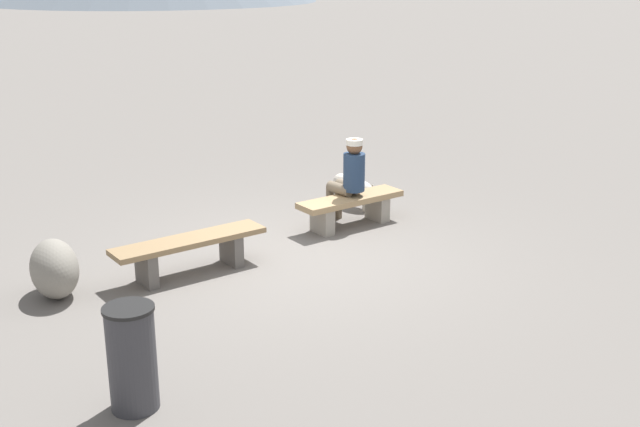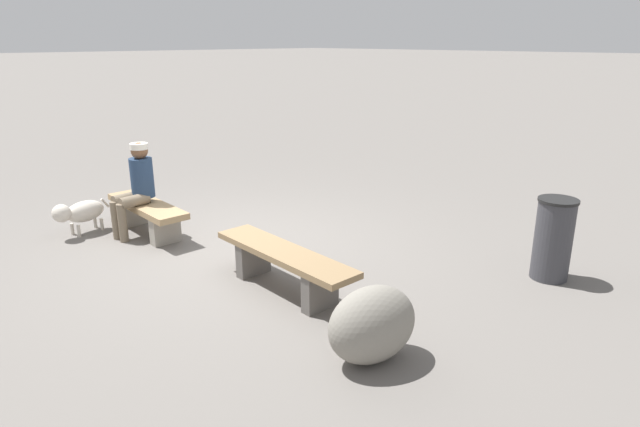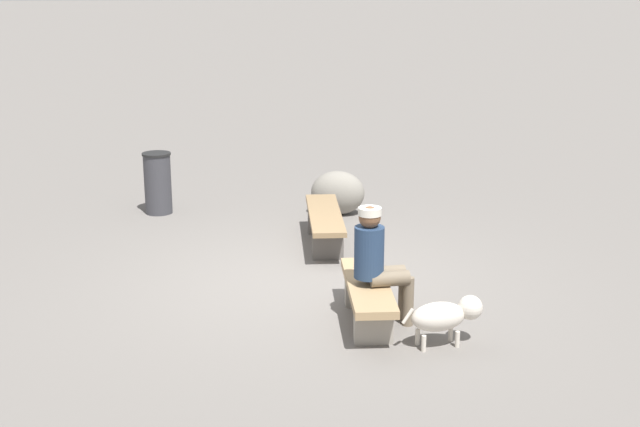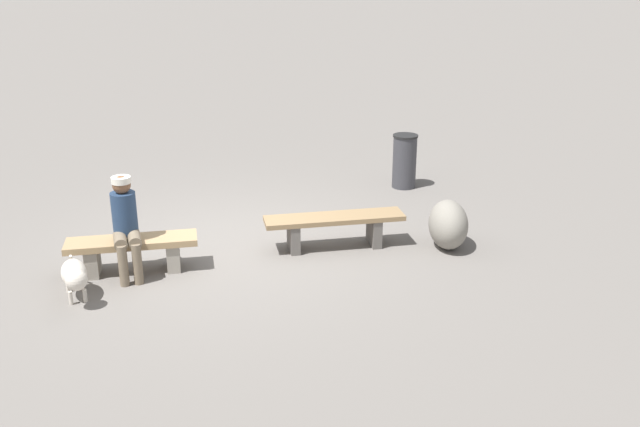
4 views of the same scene
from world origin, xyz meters
name	(u,v)px [view 4 (image 4 of 4)]	position (x,y,z in m)	size (l,w,h in m)	color
ground	(231,248)	(0.00, 0.00, -0.03)	(210.00, 210.00, 0.06)	slate
bench_left	(334,225)	(-1.31, 0.37, 0.31)	(1.84, 0.49, 0.44)	#605B56
bench_right	(132,249)	(1.24, 0.50, 0.29)	(1.56, 0.48, 0.42)	gray
seated_person	(125,221)	(1.28, 0.59, 0.69)	(0.33, 0.59, 1.21)	navy
dog	(75,275)	(1.85, 1.13, 0.30)	(0.36, 0.79, 0.46)	beige
trash_bin	(404,161)	(-3.10, -1.84, 0.44)	(0.41, 0.41, 0.88)	#38383D
boulder	(448,224)	(-2.75, 0.72, 0.32)	(0.50, 0.77, 0.63)	gray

